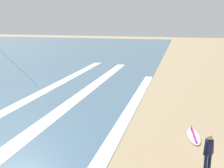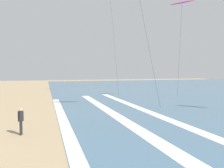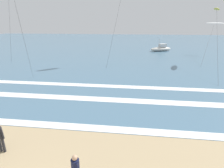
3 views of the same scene
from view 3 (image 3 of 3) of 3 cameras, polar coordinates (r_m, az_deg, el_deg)
ocean_surface at (r=54.54m, az=3.74°, el=12.47°), size 140.00×90.00×0.01m
wave_foam_shoreline at (r=11.84m, az=-10.67°, el=-13.23°), size 36.94×0.74×0.01m
wave_foam_mid_break at (r=15.30m, az=1.00°, el=-5.08°), size 46.29×1.00×0.01m
wave_foam_outer_break at (r=18.45m, az=1.28°, el=-0.76°), size 48.10×0.91×0.01m
surfer_right_near at (r=10.80m, az=-32.10°, el=-13.69°), size 0.51×0.32×1.60m
kite_white_high_right at (r=43.04m, az=29.78°, el=16.38°), size 7.60×13.73×6.28m
kite_yellow_far_right at (r=33.11m, az=30.29°, el=19.76°), size 4.07×13.85×8.33m
offshore_boat at (r=43.00m, az=15.31°, el=10.80°), size 5.40×3.88×2.70m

